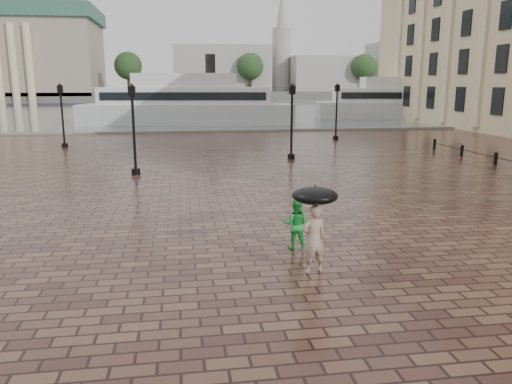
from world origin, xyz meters
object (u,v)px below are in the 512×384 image
Objects in this scene: adult_pedestrian at (314,239)px; ferry_far at (403,102)px; ferry_near at (186,104)px; street_lamps at (213,118)px; child_pedestrian at (296,224)px.

adult_pedestrian is 57.33m from ferry_far.
street_lamps is at bearing -78.69° from ferry_near.
ferry_far reaches higher than child_pedestrian.
adult_pedestrian is at bearing 110.15° from child_pedestrian.
ferry_near reaches higher than adult_pedestrian.
adult_pedestrian is 0.07× the size of ferry_near.
adult_pedestrian is at bearing -87.62° from street_lamps.
ferry_far is at bearing 47.53° from street_lamps.
child_pedestrian is (-0.03, 1.79, -0.14)m from adult_pedestrian.
street_lamps is at bearing -123.80° from ferry_far.
street_lamps is 12.54× the size of adult_pedestrian.
child_pedestrian is at bearing -79.08° from ferry_near.
street_lamps is 20.27m from child_pedestrian.
street_lamps reaches higher than adult_pedestrian.
ferry_near is (-2.32, 45.94, 1.45)m from adult_pedestrian.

